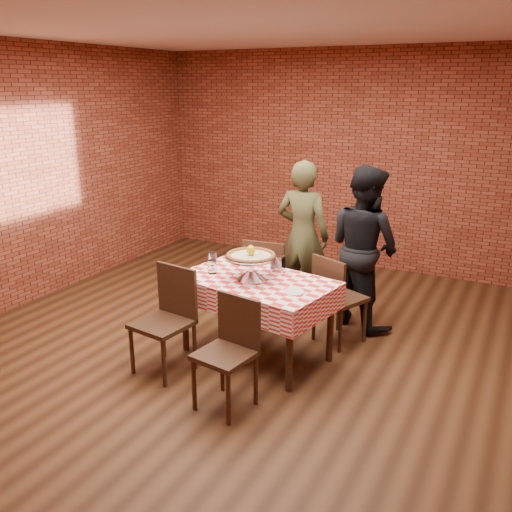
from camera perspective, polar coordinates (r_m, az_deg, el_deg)
name	(u,v)px	position (r m, az deg, el deg)	size (l,w,h in m)	color
ground	(240,347)	(5.33, -1.67, -9.54)	(6.00, 6.00, 0.00)	black
back_wall	(348,160)	(7.56, 9.61, 9.89)	(5.50, 5.50, 0.00)	maroon
table	(256,318)	(5.03, 0.01, -6.53)	(1.35, 0.81, 0.75)	#3B2514
tablecloth	(256,291)	(4.92, 0.02, -3.70)	(1.39, 0.85, 0.23)	red
pizza_stand	(251,268)	(4.85, -0.55, -1.26)	(0.47, 0.47, 0.21)	silver
pizza	(251,256)	(4.82, -0.55, -0.02)	(0.44, 0.44, 0.03)	beige
lemon	(251,250)	(4.80, -0.56, 0.60)	(0.07, 0.07, 0.10)	yellow
water_glass_left	(212,267)	(5.02, -4.61, -1.14)	(0.08, 0.08, 0.13)	white
water_glass_right	(213,258)	(5.26, -4.56, -0.26)	(0.08, 0.08, 0.13)	white
side_plate	(294,292)	(4.58, 4.00, -3.78)	(0.17, 0.17, 0.01)	white
sweetener_packet_a	(295,301)	(4.41, 4.13, -4.68)	(0.05, 0.04, 0.01)	white
sweetener_packet_b	(308,299)	(4.45, 5.52, -4.53)	(0.05, 0.04, 0.01)	white
condiment_caddy	(278,264)	(5.04, 2.31, -0.85)	(0.11, 0.09, 0.16)	silver
chair_near_left	(162,323)	(4.79, -9.82, -6.90)	(0.44, 0.44, 0.93)	#3B2514
chair_near_right	(225,356)	(4.23, -3.31, -10.45)	(0.40, 0.40, 0.88)	#3B2514
chair_far_left	(270,279)	(5.74, 1.48, -2.44)	(0.45, 0.45, 0.93)	#3B2514
chair_far_right	(340,299)	(5.34, 8.83, -4.44)	(0.41, 0.41, 0.89)	#3B2514
diner_olive	(303,236)	(6.03, 4.91, 2.15)	(0.61, 0.40, 1.66)	#434424
diner_black	(364,247)	(5.66, 11.22, 0.94)	(0.82, 0.64, 1.68)	black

